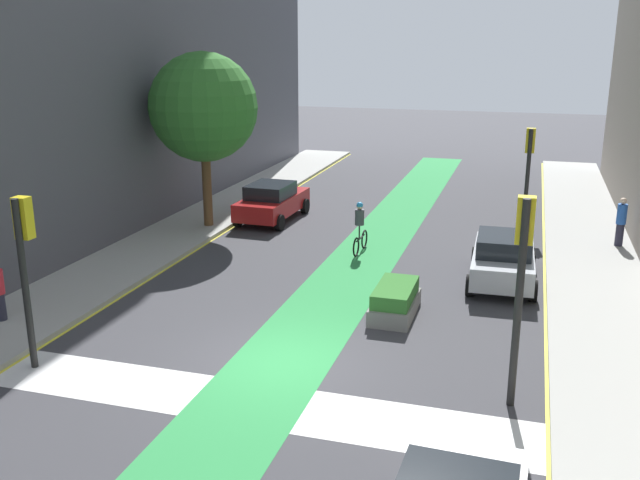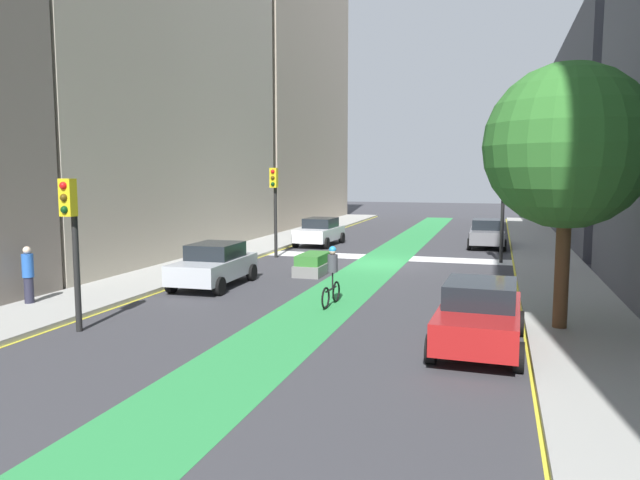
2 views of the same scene
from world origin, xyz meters
name	(u,v)px [view 2 (image 2 of 2)]	position (x,y,z in m)	size (l,w,h in m)	color
ground_plane	(378,263)	(0.00, 0.00, 0.00)	(120.00, 120.00, 0.00)	#38383D
bike_lane_paint	(379,263)	(-0.02, 0.00, 0.00)	(2.40, 60.00, 0.01)	#2D8C47
crosswalk_band	(386,258)	(0.00, -2.00, 0.00)	(12.00, 1.80, 0.01)	silver
sidewalk_left	(552,269)	(-7.50, 0.00, 0.07)	(3.00, 60.00, 0.15)	#9E9E99
curb_stripe_left	(515,269)	(-6.00, 0.00, 0.01)	(0.16, 60.00, 0.01)	yellow
sidewalk_right	(229,255)	(7.50, 0.00, 0.07)	(3.00, 60.00, 0.15)	#9E9E99
curb_stripe_right	(257,258)	(6.00, 0.00, 0.01)	(0.16, 60.00, 0.01)	yellow
buildings_right_row	(173,65)	(12.28, -3.30, 10.09)	(6.92, 57.13, 23.10)	tan
traffic_signal_near_right	(275,195)	(5.22, -0.39, 3.07)	(0.35, 0.52, 4.39)	black
traffic_signal_near_left	(503,202)	(-5.41, -1.74, 2.81)	(0.35, 0.52, 3.99)	black
traffic_signal_far_right	(71,225)	(5.18, 14.06, 2.80)	(0.35, 0.52, 3.98)	black
car_grey_left_near	(487,233)	(-4.66, -7.68, 0.80)	(2.09, 4.24, 1.57)	slate
car_silver_right_far	(214,265)	(4.67, 7.22, 0.80)	(2.12, 4.25, 1.57)	#B2B7BF
car_red_left_far	(480,315)	(-4.87, 12.49, 0.80)	(2.15, 4.26, 1.57)	#A51919
car_white_right_near	(320,231)	(4.60, -5.95, 0.80)	(2.16, 4.27, 1.57)	silver
cyclist_in_lane	(332,274)	(-0.30, 9.02, 0.97)	(0.32, 1.73, 1.86)	black
pedestrian_sidewalk_right_a	(28,274)	(8.49, 12.07, 1.05)	(0.34, 0.34, 1.75)	#262638
pedestrian_sidewalk_left_a	(562,249)	(-7.86, -0.02, 0.96)	(0.34, 0.34, 1.60)	#262638
street_tree_near	(568,147)	(-6.82, 10.50, 4.76)	(4.15, 4.15, 6.70)	brown
median_planter	(313,264)	(1.98, 3.67, 0.40)	(1.10, 2.27, 0.85)	slate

